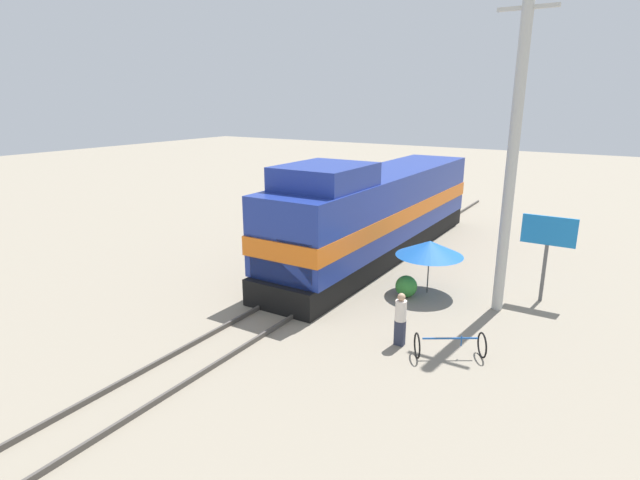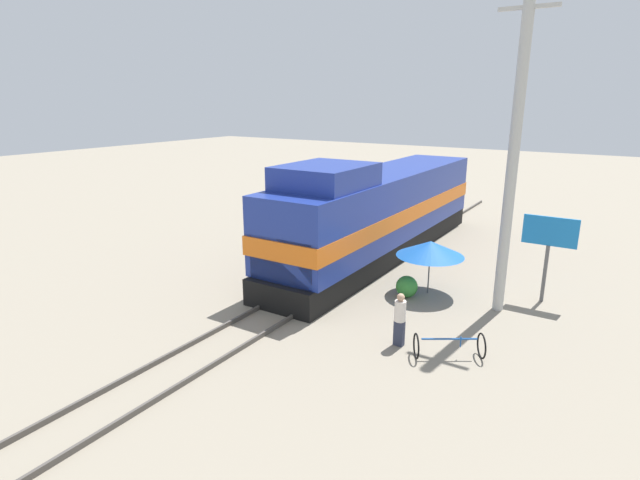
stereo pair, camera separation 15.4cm
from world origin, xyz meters
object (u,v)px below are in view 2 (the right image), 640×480
Objects in this scene: locomotive at (377,213)px; billboard_sign at (549,239)px; bicycle at (449,346)px; person_bystander at (400,318)px; utility_pole at (514,147)px; vendor_umbrella at (430,249)px.

billboard_sign is (7.54, -1.59, 0.30)m from locomotive.
billboard_sign reaches higher than bicycle.
locomotive is 8.87m from person_bystander.
utility_pole reaches higher than billboard_sign.
locomotive is 7.96m from utility_pole.
vendor_umbrella is at bearing -39.42° from locomotive.
bicycle is at bearing 2.19° from person_bystander.
billboard_sign is 1.91× the size of person_bystander.
vendor_umbrella is (-2.63, 0.14, -3.87)m from utility_pole.
billboard_sign is at bearing -47.15° from bicycle.
bicycle is (1.51, 0.06, -0.52)m from person_bystander.
utility_pole is (6.36, -3.20, 3.56)m from locomotive.
utility_pole is 4.68m from vendor_umbrella.
person_bystander is (0.78, -4.47, -0.87)m from vendor_umbrella.
bicycle is at bearing -104.42° from billboard_sign.
billboard_sign reaches higher than person_bystander.
locomotive reaches higher than billboard_sign.
vendor_umbrella is at bearing -158.78° from billboard_sign.
bicycle is (6.02, -7.48, -1.70)m from locomotive.
billboard_sign is (3.81, 1.48, 0.61)m from vendor_umbrella.
bicycle is (2.29, -4.41, -1.39)m from vendor_umbrella.
utility_pole is at bearing -126.08° from billboard_sign.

